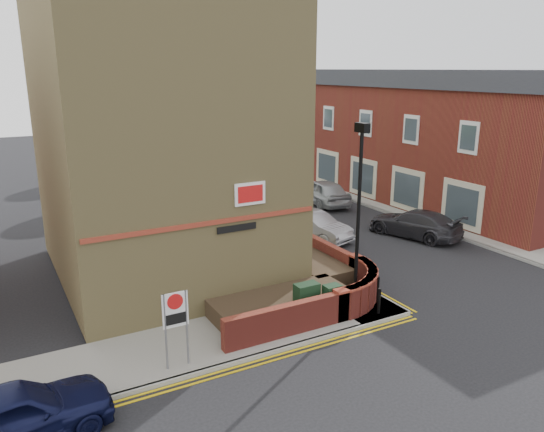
{
  "coord_description": "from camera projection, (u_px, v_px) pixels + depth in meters",
  "views": [
    {
      "loc": [
        -8.98,
        -12.15,
        8.07
      ],
      "look_at": [
        -0.11,
        4.0,
        2.92
      ],
      "focal_mm": 35.0,
      "sensor_mm": 36.0,
      "label": 1
    }
  ],
  "objects": [
    {
      "name": "ground",
      "position": [
        336.0,
        335.0,
        16.6
      ],
      "size": [
        120.0,
        120.0,
        0.0
      ],
      "primitive_type": "plane",
      "color": "black",
      "rests_on": "ground"
    },
    {
      "name": "pavement_corner",
      "position": [
        214.0,
        339.0,
        16.22
      ],
      "size": [
        13.0,
        3.0,
        0.12
      ],
      "primitive_type": "cube",
      "color": "gray",
      "rests_on": "ground"
    },
    {
      "name": "pavement_main",
      "position": [
        205.0,
        210.0,
        31.01
      ],
      "size": [
        2.0,
        32.0,
        0.12
      ],
      "primitive_type": "cube",
      "color": "gray",
      "rests_on": "ground"
    },
    {
      "name": "pavement_far",
      "position": [
        385.0,
        199.0,
        33.58
      ],
      "size": [
        4.0,
        40.0,
        0.12
      ],
      "primitive_type": "cube",
      "color": "gray",
      "rests_on": "ground"
    },
    {
      "name": "kerb_side",
      "position": [
        235.0,
        362.0,
        14.96
      ],
      "size": [
        13.0,
        0.15,
        0.12
      ],
      "primitive_type": "cube",
      "color": "gray",
      "rests_on": "ground"
    },
    {
      "name": "kerb_main_near",
      "position": [
        221.0,
        208.0,
        31.48
      ],
      "size": [
        0.15,
        32.0,
        0.12
      ],
      "primitive_type": "cube",
      "color": "gray",
      "rests_on": "ground"
    },
    {
      "name": "kerb_main_far",
      "position": [
        360.0,
        203.0,
        32.65
      ],
      "size": [
        0.15,
        40.0,
        0.12
      ],
      "primitive_type": "cube",
      "color": "gray",
      "rests_on": "ground"
    },
    {
      "name": "yellow_lines_side",
      "position": [
        239.0,
        368.0,
        14.76
      ],
      "size": [
        13.0,
        0.28,
        0.01
      ],
      "primitive_type": "cube",
      "color": "gold",
      "rests_on": "ground"
    },
    {
      "name": "yellow_lines_main",
      "position": [
        225.0,
        208.0,
        31.61
      ],
      "size": [
        0.28,
        32.0,
        0.01
      ],
      "primitive_type": "cube",
      "color": "gold",
      "rests_on": "ground"
    },
    {
      "name": "corner_building",
      "position": [
        160.0,
        118.0,
        20.36
      ],
      "size": [
        8.95,
        10.4,
        13.6
      ],
      "color": "#A08C55",
      "rests_on": "ground"
    },
    {
      "name": "garden_wall",
      "position": [
        295.0,
        305.0,
        18.71
      ],
      "size": [
        6.8,
        6.0,
        1.2
      ],
      "primitive_type": null,
      "color": "maroon",
      "rests_on": "ground"
    },
    {
      "name": "lamppost",
      "position": [
        358.0,
        217.0,
        17.45
      ],
      "size": [
        0.25,
        0.5,
        6.3
      ],
      "color": "black",
      "rests_on": "pavement_corner"
    },
    {
      "name": "utility_cabinet_large",
      "position": [
        307.0,
        301.0,
        17.36
      ],
      "size": [
        0.8,
        0.45,
        1.2
      ],
      "primitive_type": "cube",
      "color": "#163217",
      "rests_on": "pavement_corner"
    },
    {
      "name": "utility_cabinet_small",
      "position": [
        332.0,
        301.0,
        17.49
      ],
      "size": [
        0.55,
        0.4,
        1.1
      ],
      "primitive_type": "cube",
      "color": "#163217",
      "rests_on": "pavement_corner"
    },
    {
      "name": "bollard_near",
      "position": [
        379.0,
        301.0,
        17.71
      ],
      "size": [
        0.11,
        0.11,
        0.9
      ],
      "primitive_type": "cylinder",
      "color": "black",
      "rests_on": "pavement_corner"
    },
    {
      "name": "bollard_far",
      "position": [
        378.0,
        289.0,
        18.66
      ],
      "size": [
        0.11,
        0.11,
        0.9
      ],
      "primitive_type": "cylinder",
      "color": "black",
      "rests_on": "pavement_corner"
    },
    {
      "name": "zone_sign",
      "position": [
        176.0,
        316.0,
        14.25
      ],
      "size": [
        0.72,
        0.07,
        2.2
      ],
      "color": "slate",
      "rests_on": "pavement_corner"
    },
    {
      "name": "far_terrace",
      "position": [
        367.0,
        129.0,
        36.58
      ],
      "size": [
        5.4,
        30.4,
        8.0
      ],
      "color": "maroon",
      "rests_on": "ground"
    },
    {
      "name": "far_terrace_cream",
      "position": [
        237.0,
        109.0,
        54.31
      ],
      "size": [
        5.4,
        12.4,
        8.0
      ],
      "color": "beige",
      "rests_on": "ground"
    },
    {
      "name": "tree_near",
      "position": [
        216.0,
        134.0,
        28.12
      ],
      "size": [
        3.64,
        3.65,
        6.7
      ],
      "color": "#382B1E",
      "rests_on": "pavement_main"
    },
    {
      "name": "tree_mid",
      "position": [
        168.0,
        114.0,
        34.74
      ],
      "size": [
        4.03,
        4.03,
        7.42
      ],
      "color": "#382B1E",
      "rests_on": "pavement_main"
    },
    {
      "name": "tree_far",
      "position": [
        136.0,
        110.0,
        41.57
      ],
      "size": [
        3.81,
        3.81,
        7.0
      ],
      "color": "#382B1E",
      "rests_on": "pavement_main"
    },
    {
      "name": "traffic_light_assembly",
      "position": [
        162.0,
        145.0,
        38.06
      ],
      "size": [
        0.2,
        0.16,
        4.2
      ],
      "color": "black",
      "rests_on": "pavement_main"
    },
    {
      "name": "navy_hatchback",
      "position": [
        12.0,
        416.0,
        11.58
      ],
      "size": [
        4.5,
        2.34,
        1.46
      ],
      "primitive_type": "imported",
      "rotation": [
        0.0,
        0.0,
        1.72
      ],
      "color": "#0E1133",
      "rests_on": "ground"
    },
    {
      "name": "silver_car_near",
      "position": [
        314.0,
        226.0,
        25.84
      ],
      "size": [
        2.51,
        4.26,
        1.33
      ],
      "primitive_type": "imported",
      "rotation": [
        0.0,
        0.0,
        0.29
      ],
      "color": "gray",
      "rests_on": "ground"
    },
    {
      "name": "red_car_main",
      "position": [
        198.0,
        179.0,
        36.92
      ],
      "size": [
        3.57,
        4.78,
        1.21
      ],
      "primitive_type": "imported",
      "rotation": [
        0.0,
        0.0,
        0.41
      ],
      "color": "maroon",
      "rests_on": "ground"
    },
    {
      "name": "grey_car_far",
      "position": [
        415.0,
        223.0,
        26.18
      ],
      "size": [
        3.21,
        5.03,
        1.36
      ],
      "primitive_type": "imported",
      "rotation": [
        0.0,
        0.0,
        3.44
      ],
      "color": "#2C2B30",
      "rests_on": "ground"
    },
    {
      "name": "silver_car_far",
      "position": [
        323.0,
        192.0,
        32.43
      ],
      "size": [
        2.43,
        4.8,
        1.57
      ],
      "primitive_type": "imported",
      "rotation": [
        0.0,
        0.0,
        3.01
      ],
      "color": "#999DA0",
      "rests_on": "ground"
    }
  ]
}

